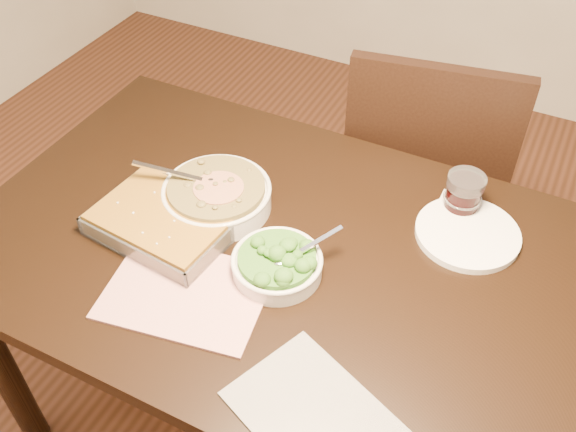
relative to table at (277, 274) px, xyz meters
The scene contains 11 objects.
ground 0.65m from the table, ahead, with size 4.00×4.00×0.00m, color #3E2011.
table is the anchor object (origin of this frame).
magazine_a 0.25m from the table, 117.06° to the right, with size 0.33×0.24×0.01m, color #A52F35.
magazine_b 0.43m from the table, 53.39° to the right, with size 0.29×0.21×0.01m, color #222128.
coaster 0.46m from the table, 41.82° to the left, with size 0.11×0.11×0.00m, color white.
stew_bowl 0.23m from the table, 163.79° to the left, with size 0.28×0.26×0.10m.
broccoli_bowl 0.15m from the table, 61.07° to the right, with size 0.20×0.20×0.08m.
baking_dish 0.29m from the table, 164.25° to the right, with size 0.33×0.26×0.06m.
wine_tumbler 0.47m from the table, 41.82° to the left, with size 0.09×0.09×0.10m.
dinner_plate 0.44m from the table, 30.66° to the left, with size 0.23×0.23×0.02m, color white.
chair_far 0.68m from the table, 75.59° to the left, with size 0.53×0.53×0.97m.
Camera 1 is at (0.47, -0.87, 1.79)m, focal length 40.00 mm.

